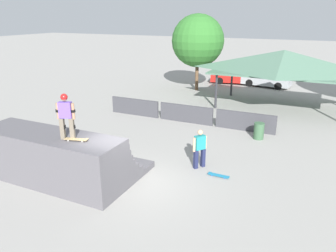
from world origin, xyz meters
TOP-DOWN VIEW (x-y plane):
  - ground_plane at (0.00, 0.00)m, footprint 160.00×160.00m
  - quarter_pipe_ramp at (-2.76, -0.56)m, footprint 5.88×3.67m
  - skater_on_deck at (-1.72, -0.99)m, footprint 0.70×0.40m
  - skateboard_on_deck at (-1.32, -1.01)m, footprint 0.87×0.41m
  - bystander_walking at (1.91, 2.62)m, footprint 0.48×0.61m
  - skateboard_on_ground at (2.88, 2.15)m, footprint 0.85×0.21m
  - barrier_fence at (-0.89, 8.01)m, footprint 10.32×0.12m
  - pavilion_shelter at (3.65, 13.76)m, footprint 9.16×4.79m
  - tree_far_back at (-3.40, 16.47)m, footprint 4.24×4.24m
  - trash_bin at (3.53, 7.07)m, footprint 0.52×0.52m
  - parked_car_red at (-1.16, 20.63)m, footprint 4.59×2.41m
  - parked_car_silver at (1.67, 20.44)m, footprint 4.31×2.19m

SIDE VIEW (x-z plane):
  - ground_plane at x=0.00m, z-range 0.00..0.00m
  - skateboard_on_ground at x=2.88m, z-range 0.01..0.10m
  - trash_bin at x=3.53m, z-range 0.00..0.85m
  - barrier_fence at x=-0.89m, z-range 0.00..1.05m
  - parked_car_silver at x=1.67m, z-range -0.04..1.24m
  - parked_car_red at x=-1.16m, z-range -0.03..1.24m
  - quarter_pipe_ramp at x=-2.76m, z-range -0.13..1.81m
  - bystander_walking at x=1.91m, z-range 0.09..1.77m
  - skateboard_on_deck at x=-1.32m, z-range 1.96..2.05m
  - skater_on_deck at x=-1.72m, z-range 2.07..3.70m
  - pavilion_shelter at x=3.65m, z-range 1.16..5.05m
  - tree_far_back at x=-3.40m, z-range 0.97..7.15m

